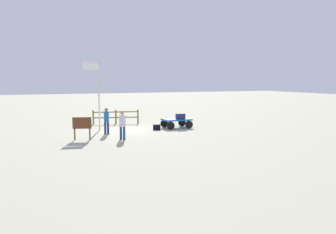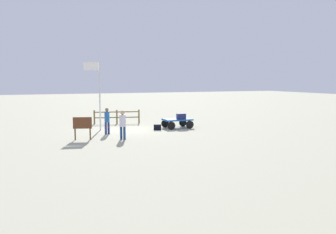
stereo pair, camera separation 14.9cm
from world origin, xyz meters
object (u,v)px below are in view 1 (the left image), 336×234
at_px(luggage_cart, 176,121).
at_px(signboard, 82,125).
at_px(worker_lead, 106,119).
at_px(worker_trailing, 122,122).
at_px(suitcase_tan, 157,127).
at_px(flagpole, 97,89).
at_px(suitcase_navy, 180,116).

height_order(luggage_cart, signboard, signboard).
xyz_separation_m(luggage_cart, signboard, (6.91, 2.27, 0.39)).
bearing_deg(signboard, worker_lead, -140.49).
distance_m(worker_lead, signboard, 2.23).
xyz_separation_m(worker_trailing, signboard, (2.17, -0.75, -0.13)).
height_order(suitcase_tan, signboard, signboard).
distance_m(suitcase_tan, worker_lead, 3.69).
bearing_deg(worker_trailing, flagpole, -81.34).
xyz_separation_m(flagpole, signboard, (1.53, 3.39, -1.97)).
distance_m(suitcase_navy, signboard, 7.42).
bearing_deg(suitcase_navy, worker_lead, 6.72).
relative_size(luggage_cart, worker_trailing, 1.19).
height_order(suitcase_navy, worker_trailing, worker_trailing).
xyz_separation_m(suitcase_navy, worker_trailing, (4.96, 2.80, 0.15)).
xyz_separation_m(suitcase_tan, signboard, (5.29, 1.94, 0.69)).
distance_m(suitcase_tan, worker_trailing, 4.20).
xyz_separation_m(luggage_cart, suitcase_navy, (-0.22, 0.22, 0.37)).
height_order(suitcase_navy, flagpole, flagpole).
bearing_deg(flagpole, worker_trailing, 98.66).
xyz_separation_m(luggage_cart, suitcase_tan, (1.62, 0.34, -0.29)).
distance_m(luggage_cart, suitcase_navy, 0.49).
distance_m(flagpole, signboard, 4.21).
distance_m(worker_lead, flagpole, 2.73).
xyz_separation_m(suitcase_navy, signboard, (7.13, 2.05, 0.02)).
bearing_deg(luggage_cart, flagpole, -11.75).
distance_m(luggage_cart, flagpole, 5.97).
xyz_separation_m(suitcase_tan, worker_trailing, (3.12, 2.69, 0.81)).
relative_size(suitcase_navy, suitcase_tan, 1.21).
xyz_separation_m(suitcase_tan, flagpole, (3.75, -1.45, 2.65)).
height_order(luggage_cart, suitcase_tan, luggage_cart).
bearing_deg(worker_lead, suitcase_tan, -171.69).
xyz_separation_m(worker_trailing, flagpole, (0.63, -4.14, 1.84)).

